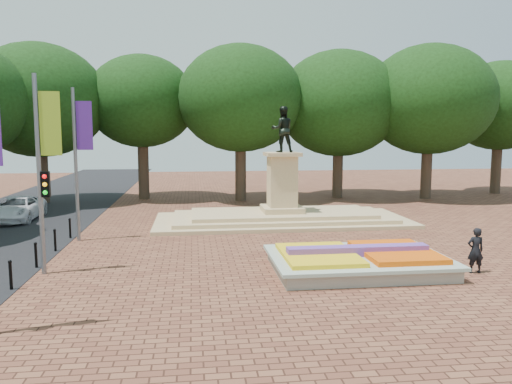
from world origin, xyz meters
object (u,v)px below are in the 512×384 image
Objects in this scene: flower_bed at (358,260)px; pedestrian at (475,250)px; van at (16,209)px; monument at (282,207)px.

pedestrian reaches higher than flower_bed.
pedestrian is at bearing -11.63° from flower_bed.
flower_bed is at bearing -38.60° from van.
monument reaches higher than pedestrian.
van is 2.97× the size of pedestrian.
pedestrian is (5.06, -10.83, -0.06)m from monument.
flower_bed is at bearing -84.13° from monument.
monument reaches higher than van.
van is (-15.92, 12.41, 0.30)m from flower_bed.
pedestrian is at bearing -34.23° from van.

